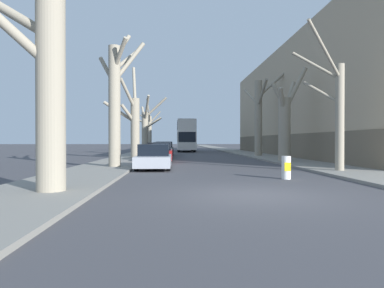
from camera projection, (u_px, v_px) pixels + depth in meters
name	position (u px, v px, depth m)	size (l,w,h in m)	color
ground_plane	(254.00, 195.00, 9.74)	(300.00, 300.00, 0.00)	#424247
sidewalk_left	(153.00, 149.00, 59.38)	(3.42, 120.00, 0.12)	gray
sidewalk_right	(224.00, 149.00, 59.98)	(3.42, 120.00, 0.12)	gray
building_facade_right	(323.00, 104.00, 35.03)	(10.08, 37.89, 10.69)	tan
street_tree_left_0	(45.00, 66.00, 9.70)	(4.18, 2.78, 8.36)	gray
street_tree_left_1	(116.00, 98.00, 19.18)	(2.77, 4.24, 7.78)	gray
street_tree_left_2	(134.00, 122.00, 29.23)	(3.07, 3.55, 8.18)	gray
street_tree_left_3	(146.00, 129.00, 38.17)	(3.09, 4.13, 6.40)	gray
street_tree_left_4	(150.00, 130.00, 47.90)	(3.35, 2.28, 7.40)	gray
street_tree_right_0	(337.00, 110.00, 16.49)	(2.56, 2.83, 6.81)	gray
street_tree_right_1	(285.00, 123.00, 24.72)	(2.55, 2.28, 6.84)	gray
street_tree_right_2	(259.00, 115.00, 33.16)	(3.37, 6.13, 8.19)	gray
double_decker_bus	(186.00, 134.00, 49.59)	(2.54, 10.47, 4.45)	silver
parked_car_0	(154.00, 157.00, 18.82)	(1.85, 4.17, 1.37)	#9EA3AD
parked_car_1	(160.00, 153.00, 25.17)	(1.85, 4.53, 1.43)	maroon
parked_car_2	(162.00, 150.00, 30.73)	(1.76, 4.56, 1.44)	silver
parked_car_3	(164.00, 149.00, 36.24)	(1.88, 4.33, 1.47)	black
traffic_bollard	(286.00, 168.00, 13.83)	(0.37, 0.38, 0.94)	white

